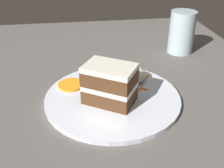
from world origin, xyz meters
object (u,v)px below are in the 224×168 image
at_px(plate, 112,97).
at_px(cream_dollop, 135,74).
at_px(cake_slice, 110,84).
at_px(orange_garnish, 71,85).
at_px(drinking_glass, 181,35).

distance_m(plate, cream_dollop, 0.09).
height_order(cake_slice, orange_garnish, cake_slice).
bearing_deg(plate, cake_slice, 159.25).
bearing_deg(orange_garnish, drinking_glass, -61.58).
relative_size(cake_slice, cream_dollop, 2.17).
distance_m(cream_dollop, orange_garnish, 0.16).
bearing_deg(cake_slice, cream_dollop, -11.11).
height_order(cake_slice, cream_dollop, cake_slice).
bearing_deg(plate, orange_garnish, 58.23).
distance_m(cake_slice, orange_garnish, 0.12).
xyz_separation_m(plate, cream_dollop, (0.06, -0.07, 0.02)).
bearing_deg(cream_dollop, drinking_glass, -45.35).
height_order(orange_garnish, drinking_glass, drinking_glass).
xyz_separation_m(cream_dollop, drinking_glass, (0.18, -0.19, 0.03)).
xyz_separation_m(cream_dollop, orange_garnish, (-0.00, 0.16, -0.02)).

